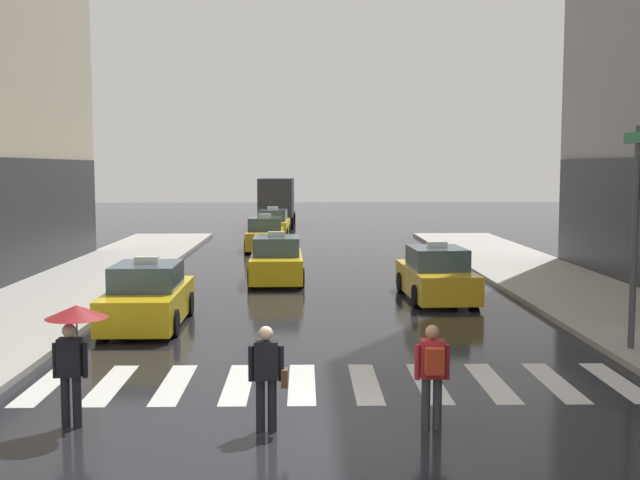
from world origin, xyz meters
TOP-DOWN VIEW (x-y plane):
  - ground_plane at (0.00, 0.00)m, footprint 160.00×160.00m
  - crosswalk_markings at (0.00, 3.00)m, footprint 11.30×2.80m
  - taxi_lead at (-4.57, 8.51)m, footprint 1.97×4.56m
  - taxi_second at (3.53, 12.39)m, footprint 2.07×4.61m
  - taxi_third at (-1.54, 16.29)m, footprint 2.01×4.58m
  - taxi_fourth at (-2.47, 27.03)m, footprint 2.01×4.58m
  - taxi_fifth at (-2.37, 34.10)m, footprint 2.05×4.60m
  - box_truck at (-2.36, 41.67)m, footprint 2.38×7.58m
  - pedestrian_with_umbrella at (-4.13, 0.60)m, footprint 0.96×0.96m
  - pedestrian_with_backpack at (1.42, 0.35)m, footprint 0.55×0.43m
  - pedestrian_with_handbag at (-1.13, 0.35)m, footprint 0.60×0.24m

SIDE VIEW (x-z plane):
  - ground_plane at x=0.00m, z-range 0.00..0.00m
  - crosswalk_markings at x=0.00m, z-range 0.00..0.01m
  - taxi_lead at x=-4.57m, z-range -0.18..1.63m
  - taxi_second at x=3.53m, z-range -0.18..1.63m
  - taxi_third at x=-1.54m, z-range -0.18..1.63m
  - taxi_fourth at x=-2.47m, z-range -0.18..1.63m
  - taxi_fifth at x=-2.37m, z-range -0.18..1.63m
  - pedestrian_with_handbag at x=-1.13m, z-range 0.11..1.76m
  - pedestrian_with_backpack at x=1.42m, z-range 0.15..1.80m
  - pedestrian_with_umbrella at x=-4.13m, z-range 0.55..2.49m
  - box_truck at x=-2.36m, z-range 0.18..3.53m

